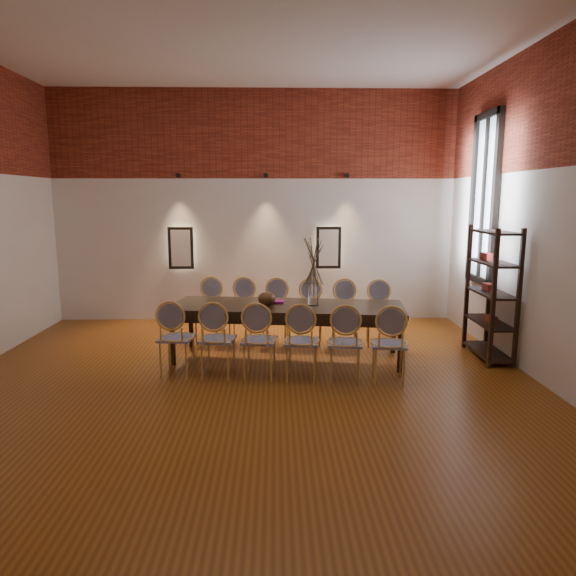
{
  "coord_description": "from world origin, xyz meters",
  "views": [
    {
      "loc": [
        0.36,
        -5.6,
        2.17
      ],
      "look_at": [
        0.52,
        0.75,
        1.05
      ],
      "focal_mm": 32.0,
      "sensor_mm": 36.0,
      "label": 1
    }
  ],
  "objects_px": {
    "chair_near_e": "(345,342)",
    "chair_far_b": "(242,311)",
    "chair_near_d": "(302,341)",
    "chair_far_a": "(209,311)",
    "chair_near_a": "(177,338)",
    "bowl": "(267,299)",
    "chair_far_e": "(344,314)",
    "book": "(275,302)",
    "chair_near_c": "(259,340)",
    "vase": "(313,294)",
    "chair_far_f": "(379,314)",
    "chair_near_b": "(218,339)",
    "chair_far_d": "(310,313)",
    "shelving_rack": "(491,293)",
    "chair_near_f": "(389,344)",
    "chair_far_c": "(276,312)",
    "dining_table": "(287,332)"
  },
  "relations": [
    {
      "from": "chair_near_e",
      "to": "chair_far_b",
      "type": "distance_m",
      "value": 2.19
    },
    {
      "from": "chair_near_d",
      "to": "chair_far_a",
      "type": "bearing_deg",
      "value": 134.86
    },
    {
      "from": "chair_near_a",
      "to": "bowl",
      "type": "relative_size",
      "value": 3.92
    },
    {
      "from": "chair_far_e",
      "to": "book",
      "type": "relative_size",
      "value": 3.62
    },
    {
      "from": "chair_near_c",
      "to": "vase",
      "type": "xyz_separation_m",
      "value": [
        0.7,
        0.69,
        0.43
      ]
    },
    {
      "from": "chair_near_a",
      "to": "chair_far_f",
      "type": "relative_size",
      "value": 1.0
    },
    {
      "from": "chair_far_b",
      "to": "vase",
      "type": "height_order",
      "value": "vase"
    },
    {
      "from": "chair_near_b",
      "to": "chair_far_d",
      "type": "relative_size",
      "value": 1.0
    },
    {
      "from": "shelving_rack",
      "to": "chair_near_d",
      "type": "bearing_deg",
      "value": -161.82
    },
    {
      "from": "chair_near_b",
      "to": "chair_far_a",
      "type": "bearing_deg",
      "value": 108.35
    },
    {
      "from": "chair_near_f",
      "to": "book",
      "type": "height_order",
      "value": "chair_near_f"
    },
    {
      "from": "book",
      "to": "shelving_rack",
      "type": "bearing_deg",
      "value": -2.92
    },
    {
      "from": "chair_far_a",
      "to": "vase",
      "type": "relative_size",
      "value": 3.13
    },
    {
      "from": "chair_far_f",
      "to": "shelving_rack",
      "type": "height_order",
      "value": "shelving_rack"
    },
    {
      "from": "chair_near_a",
      "to": "chair_near_e",
      "type": "relative_size",
      "value": 1.0
    },
    {
      "from": "chair_near_f",
      "to": "book",
      "type": "bearing_deg",
      "value": 148.61
    },
    {
      "from": "chair_far_a",
      "to": "chair_far_d",
      "type": "bearing_deg",
      "value": -180.0
    },
    {
      "from": "chair_far_c",
      "to": "chair_far_f",
      "type": "height_order",
      "value": "same"
    },
    {
      "from": "chair_near_f",
      "to": "shelving_rack",
      "type": "height_order",
      "value": "shelving_rack"
    },
    {
      "from": "chair_near_a",
      "to": "chair_far_d",
      "type": "distance_m",
      "value": 2.19
    },
    {
      "from": "chair_far_d",
      "to": "shelving_rack",
      "type": "height_order",
      "value": "shelving_rack"
    },
    {
      "from": "dining_table",
      "to": "chair_near_d",
      "type": "bearing_deg",
      "value": -71.65
    },
    {
      "from": "chair_far_c",
      "to": "chair_far_f",
      "type": "distance_m",
      "value": 1.55
    },
    {
      "from": "chair_far_f",
      "to": "book",
      "type": "relative_size",
      "value": 3.62
    },
    {
      "from": "chair_near_b",
      "to": "shelving_rack",
      "type": "bearing_deg",
      "value": 17.8
    },
    {
      "from": "chair_near_e",
      "to": "chair_far_e",
      "type": "distance_m",
      "value": 1.55
    },
    {
      "from": "vase",
      "to": "shelving_rack",
      "type": "relative_size",
      "value": 0.17
    },
    {
      "from": "chair_near_e",
      "to": "chair_far_b",
      "type": "bearing_deg",
      "value": 134.86
    },
    {
      "from": "dining_table",
      "to": "chair_far_e",
      "type": "relative_size",
      "value": 3.29
    },
    {
      "from": "chair_far_e",
      "to": "book",
      "type": "bearing_deg",
      "value": 34.16
    },
    {
      "from": "bowl",
      "to": "chair_near_e",
      "type": "bearing_deg",
      "value": -42.14
    },
    {
      "from": "dining_table",
      "to": "chair_near_c",
      "type": "xyz_separation_m",
      "value": [
        -0.36,
        -0.74,
        0.09
      ]
    },
    {
      "from": "chair_near_a",
      "to": "chair_far_a",
      "type": "xyz_separation_m",
      "value": [
        0.2,
        1.54,
        0.0
      ]
    },
    {
      "from": "book",
      "to": "dining_table",
      "type": "bearing_deg",
      "value": -40.74
    },
    {
      "from": "chair_near_e",
      "to": "chair_far_d",
      "type": "distance_m",
      "value": 1.64
    },
    {
      "from": "chair_far_f",
      "to": "chair_far_d",
      "type": "bearing_deg",
      "value": 0.0
    },
    {
      "from": "dining_table",
      "to": "chair_far_e",
      "type": "bearing_deg",
      "value": 45.14
    },
    {
      "from": "dining_table",
      "to": "bowl",
      "type": "height_order",
      "value": "bowl"
    },
    {
      "from": "chair_near_a",
      "to": "book",
      "type": "height_order",
      "value": "chair_near_a"
    },
    {
      "from": "chair_near_c",
      "to": "chair_far_c",
      "type": "distance_m",
      "value": 1.55
    },
    {
      "from": "chair_near_d",
      "to": "chair_far_f",
      "type": "height_order",
      "value": "same"
    },
    {
      "from": "chair_near_d",
      "to": "shelving_rack",
      "type": "relative_size",
      "value": 0.52
    },
    {
      "from": "dining_table",
      "to": "chair_far_b",
      "type": "xyz_separation_m",
      "value": [
        -0.67,
        0.87,
        0.09
      ]
    },
    {
      "from": "dining_table",
      "to": "chair_far_b",
      "type": "distance_m",
      "value": 1.1
    },
    {
      "from": "chair_far_c",
      "to": "bowl",
      "type": "height_order",
      "value": "chair_far_c"
    },
    {
      "from": "chair_far_b",
      "to": "bowl",
      "type": "distance_m",
      "value": 1.04
    },
    {
      "from": "chair_near_d",
      "to": "chair_far_c",
      "type": "distance_m",
      "value": 1.64
    },
    {
      "from": "chair_near_c",
      "to": "chair_near_e",
      "type": "bearing_deg",
      "value": 0.0
    },
    {
      "from": "book",
      "to": "chair_far_e",
      "type": "bearing_deg",
      "value": 26.82
    },
    {
      "from": "chair_far_b",
      "to": "chair_far_e",
      "type": "relative_size",
      "value": 1.0
    }
  ]
}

